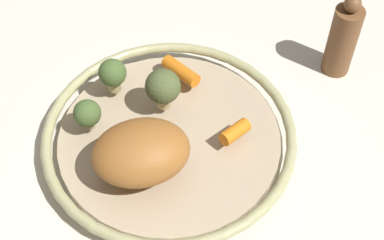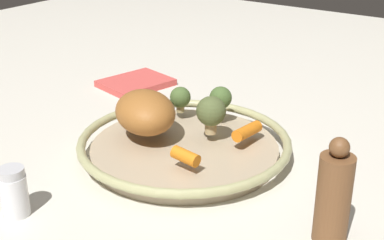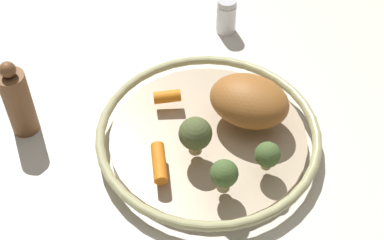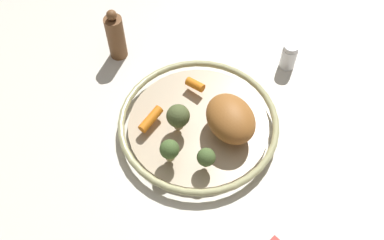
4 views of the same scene
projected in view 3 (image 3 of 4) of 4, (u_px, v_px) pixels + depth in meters
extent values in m
plane|color=silver|center=(208.00, 144.00, 0.90)|extent=(2.45, 2.45, 0.00)
cylinder|color=tan|center=(208.00, 140.00, 0.90)|extent=(0.31, 0.31, 0.02)
torus|color=tan|center=(208.00, 133.00, 0.88)|extent=(0.35, 0.35, 0.01)
ellipsoid|color=#A1612A|center=(249.00, 101.00, 0.87)|extent=(0.15, 0.16, 0.07)
cylinder|color=orange|center=(167.00, 97.00, 0.91)|extent=(0.02, 0.05, 0.02)
cylinder|color=orange|center=(159.00, 163.00, 0.82)|extent=(0.07, 0.02, 0.02)
cylinder|color=tan|center=(195.00, 147.00, 0.84)|extent=(0.02, 0.02, 0.02)
sphere|color=#505C32|center=(195.00, 134.00, 0.82)|extent=(0.05, 0.05, 0.05)
cylinder|color=tan|center=(266.00, 164.00, 0.83)|extent=(0.01, 0.01, 0.01)
sphere|color=#496230|center=(268.00, 155.00, 0.81)|extent=(0.04, 0.04, 0.04)
cylinder|color=tan|center=(225.00, 184.00, 0.80)|extent=(0.02, 0.02, 0.02)
sphere|color=#486330|center=(225.00, 173.00, 0.78)|extent=(0.04, 0.04, 0.04)
cylinder|color=white|center=(226.00, 18.00, 1.07)|extent=(0.04, 0.04, 0.06)
cylinder|color=silver|center=(227.00, 3.00, 1.05)|extent=(0.04, 0.04, 0.01)
cylinder|color=brown|center=(19.00, 103.00, 0.88)|extent=(0.04, 0.04, 0.12)
sphere|color=brown|center=(8.00, 70.00, 0.83)|extent=(0.02, 0.02, 0.02)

